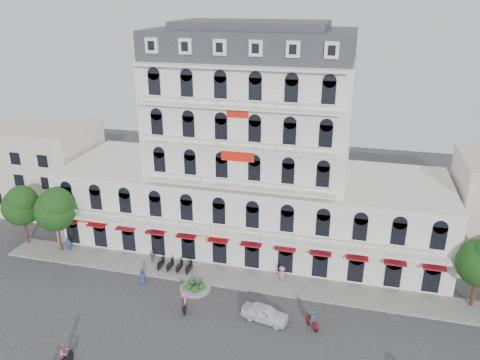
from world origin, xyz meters
name	(u,v)px	position (x,y,z in m)	size (l,w,h in m)	color
ground	(205,332)	(0.00, 0.00, 0.00)	(120.00, 120.00, 0.00)	#38383A
sidewalk	(231,277)	(0.00, 9.00, 0.08)	(53.00, 4.00, 0.16)	gray
main_building	(251,163)	(0.00, 18.00, 9.96)	(45.00, 15.00, 25.80)	silver
flank_building_west	(44,168)	(-30.00, 20.00, 6.00)	(14.00, 10.00, 12.00)	beige
traffic_island	(195,287)	(-3.00, 6.00, 0.26)	(3.20, 3.20, 1.60)	gray
parked_scooter_row	(175,271)	(-6.35, 8.80, 0.00)	(4.40, 1.80, 1.10)	black
tree_west_outer	(21,204)	(-25.95, 9.98, 5.35)	(4.50, 4.48, 7.76)	#382314
tree_west_inner	(55,207)	(-20.95, 9.48, 5.68)	(4.76, 4.76, 8.25)	#382314
parked_car	(265,313)	(4.93, 3.03, 0.76)	(1.80, 4.47, 1.52)	white
rider_southwest	(64,354)	(-9.68, -6.73, 1.21)	(0.83, 1.70, 2.33)	black
rider_east	(312,320)	(9.32, 2.95, 0.95)	(1.26, 1.35, 1.98)	maroon
rider_center	(184,302)	(-2.80, 2.38, 1.11)	(0.91, 1.65, 2.12)	black
pedestrian_left	(143,276)	(-8.72, 5.71, 0.83)	(0.81, 0.53, 1.66)	navy
pedestrian_mid	(153,257)	(-9.24, 9.50, 0.89)	(1.04, 0.43, 1.78)	slate
pedestrian_right	(282,274)	(5.41, 9.50, 0.96)	(1.24, 0.71, 1.92)	#C568A3
pedestrian_far	(68,245)	(-20.00, 9.50, 0.94)	(0.69, 0.45, 1.88)	navy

